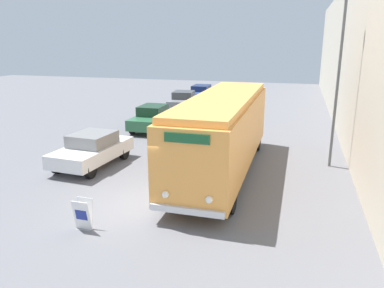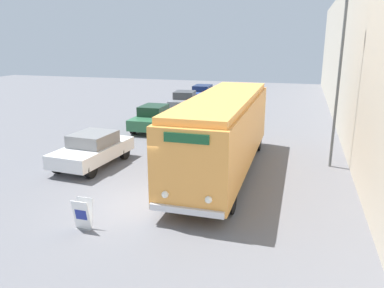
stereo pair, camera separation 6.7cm
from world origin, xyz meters
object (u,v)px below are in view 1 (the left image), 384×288
at_px(streetlamp, 340,59).
at_px(parked_car_distant, 201,93).
at_px(parked_car_far, 183,101).
at_px(vintage_bus, 223,130).
at_px(parked_car_mid, 152,118).
at_px(parked_car_near, 92,149).
at_px(sign_board, 83,215).

bearing_deg(streetlamp, parked_car_distant, 121.78).
xyz_separation_m(streetlamp, parked_car_far, (-10.39, 11.24, -3.92)).
bearing_deg(vintage_bus, parked_car_mid, 131.59).
relative_size(vintage_bus, parked_car_distant, 2.21).
relative_size(parked_car_near, parked_car_far, 1.01).
bearing_deg(parked_car_distant, parked_car_near, -90.79).
distance_m(streetlamp, parked_car_mid, 11.91).
bearing_deg(parked_car_mid, parked_car_near, -89.99).
xyz_separation_m(sign_board, parked_car_far, (-2.94, 19.45, 0.32)).
bearing_deg(parked_car_far, parked_car_mid, -95.04).
xyz_separation_m(streetlamp, parked_car_distant, (-10.40, 16.79, -3.97)).
relative_size(streetlamp, parked_car_mid, 1.75).
relative_size(sign_board, parked_car_mid, 0.23).
distance_m(parked_car_near, parked_car_mid, 7.33).
relative_size(vintage_bus, parked_car_near, 2.47).
distance_m(streetlamp, parked_car_far, 15.80).
bearing_deg(parked_car_near, sign_board, -58.15).
xyz_separation_m(streetlamp, parked_car_mid, (-10.32, 4.45, -3.94)).
bearing_deg(vintage_bus, parked_car_far, 113.85).
height_order(parked_car_near, parked_car_distant, parked_car_near).
height_order(sign_board, streetlamp, streetlamp).
xyz_separation_m(parked_car_near, parked_car_distant, (-0.14, 19.66, -0.04)).
distance_m(vintage_bus, parked_car_distant, 19.85).
bearing_deg(parked_car_distant, vintage_bus, -73.83).
height_order(parked_car_far, parked_car_distant, parked_car_far).
distance_m(parked_car_near, parked_car_far, 14.12).
relative_size(vintage_bus, parked_car_mid, 2.49).
xyz_separation_m(vintage_bus, parked_car_distant, (-5.92, 18.92, -1.13)).
relative_size(parked_car_mid, parked_car_far, 1.01).
height_order(vintage_bus, parked_car_mid, vintage_bus).
bearing_deg(parked_car_far, streetlamp, -52.90).
xyz_separation_m(sign_board, parked_car_mid, (-2.86, 12.65, 0.30)).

